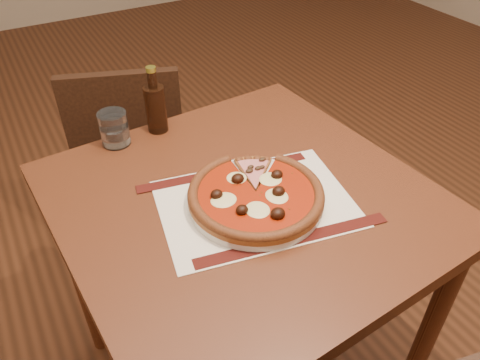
% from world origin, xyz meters
% --- Properties ---
extents(table, '(0.85, 0.85, 0.75)m').
position_xyz_m(table, '(-0.78, -0.58, 0.65)').
color(table, '#5F2B16').
rests_on(table, ground).
extents(chair_far, '(0.49, 0.49, 0.80)m').
position_xyz_m(chair_far, '(-0.84, 0.15, 0.46)').
color(chair_far, black).
rests_on(chair_far, ground).
extents(placemat, '(0.47, 0.37, 0.00)m').
position_xyz_m(placemat, '(-0.78, -0.62, 0.75)').
color(placemat, silver).
rests_on(placemat, table).
extents(plate, '(0.30, 0.30, 0.02)m').
position_xyz_m(plate, '(-0.78, -0.62, 0.76)').
color(plate, white).
rests_on(plate, placemat).
extents(pizza, '(0.30, 0.30, 0.04)m').
position_xyz_m(pizza, '(-0.78, -0.62, 0.78)').
color(pizza, '#A05B26').
rests_on(pizza, plate).
extents(ham_slice, '(0.10, 0.13, 0.02)m').
position_xyz_m(ham_slice, '(-0.72, -0.55, 0.78)').
color(ham_slice, '#A05B26').
rests_on(ham_slice, plate).
extents(water_glass, '(0.09, 0.09, 0.09)m').
position_xyz_m(water_glass, '(-0.97, -0.24, 0.79)').
color(water_glass, white).
rests_on(water_glass, table).
extents(bottle, '(0.05, 0.05, 0.18)m').
position_xyz_m(bottle, '(-0.85, -0.23, 0.82)').
color(bottle, black).
rests_on(bottle, table).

